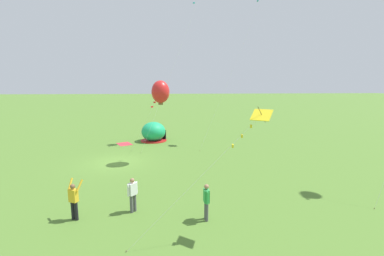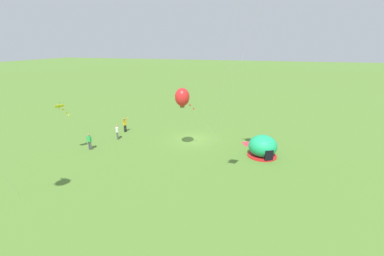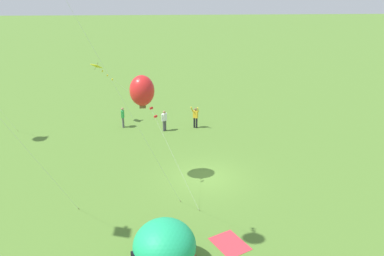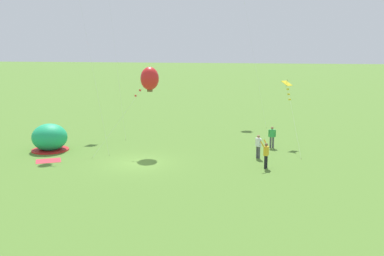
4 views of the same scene
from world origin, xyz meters
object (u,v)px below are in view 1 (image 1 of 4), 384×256
popup_tent (154,132)px  person_watching_sky (133,193)px  person_with_toddler (206,200)px  kite_red (160,92)px  person_near_tent (74,199)px  kite_yellow (255,122)px

popup_tent → person_watching_sky: 15.97m
person_with_toddler → popup_tent: bearing=-168.7°
person_with_toddler → kite_red: bearing=-166.1°
person_near_tent → person_with_toddler: bearing=84.7°
person_watching_sky → kite_yellow: 6.75m
person_with_toddler → kite_yellow: size_ratio=0.30×
person_near_tent → person_with_toddler: (0.56, 6.01, -0.03)m
popup_tent → kite_red: 9.06m
kite_yellow → person_near_tent: bearing=-102.5°
person_with_toddler → person_watching_sky: (-1.07, -3.44, 0.00)m
kite_red → popup_tent: bearing=-171.9°
person_near_tent → kite_red: bearing=157.0°
person_near_tent → person_watching_sky: size_ratio=1.10×
person_with_toddler → person_near_tent: bearing=-95.3°
person_watching_sky → person_near_tent: bearing=-78.8°
person_near_tent → popup_tent: bearing=171.0°
person_near_tent → person_watching_sky: 2.61m
kite_red → kite_yellow: size_ratio=1.11×
person_near_tent → kite_yellow: 8.74m
kite_red → kite_yellow: (10.45, 4.01, -0.86)m
person_watching_sky → kite_yellow: bearing=66.7°
popup_tent → person_near_tent: bearing=-9.0°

